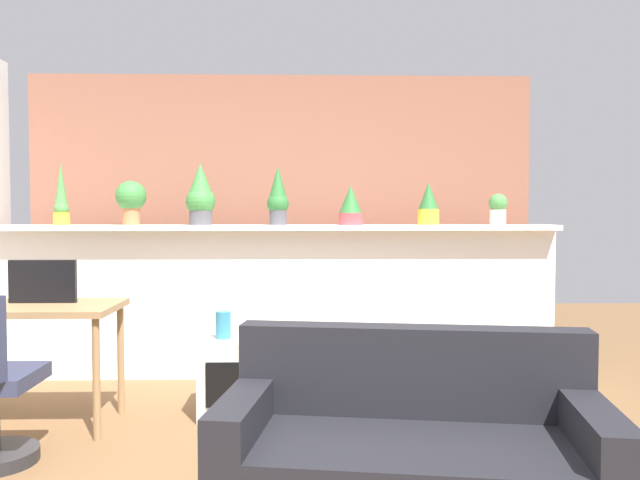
{
  "coord_description": "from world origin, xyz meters",
  "views": [
    {
      "loc": [
        0.18,
        -3.14,
        1.32
      ],
      "look_at": [
        0.3,
        1.18,
        1.13
      ],
      "focal_mm": 36.46,
      "sensor_mm": 36.0,
      "label": 1
    }
  ],
  "objects": [
    {
      "name": "plant_shelf",
      "position": [
        0.0,
        1.96,
        1.19
      ],
      "size": [
        4.35,
        0.36,
        0.04
      ],
      "primitive_type": "cube",
      "color": "white",
      "rests_on": "divider_wall"
    },
    {
      "name": "tv_monitor",
      "position": [
        -1.43,
        0.91,
        0.88
      ],
      "size": [
        0.41,
        0.04,
        0.27
      ],
      "primitive_type": "cube",
      "color": "black",
      "rests_on": "desk"
    },
    {
      "name": "brick_wall_behind",
      "position": [
        0.0,
        2.6,
        1.25
      ],
      "size": [
        4.35,
        0.1,
        2.5
      ],
      "primitive_type": "cube",
      "color": "#935B47",
      "rests_on": "ground"
    },
    {
      "name": "desk",
      "position": [
        -1.51,
        0.83,
        0.67
      ],
      "size": [
        1.1,
        0.6,
        0.75
      ],
      "color": "#99754C",
      "rests_on": "ground"
    },
    {
      "name": "potted_plant_0",
      "position": [
        -1.7,
        1.98,
        1.42
      ],
      "size": [
        0.12,
        0.12,
        0.49
      ],
      "color": "gold",
      "rests_on": "plant_shelf"
    },
    {
      "name": "potted_plant_4",
      "position": [
        0.55,
        1.92,
        1.36
      ],
      "size": [
        0.19,
        0.19,
        0.31
      ],
      "color": "#B7474C",
      "rests_on": "plant_shelf"
    },
    {
      "name": "ground_plane",
      "position": [
        0.0,
        0.0,
        0.0
      ],
      "size": [
        12.0,
        12.0,
        0.0
      ],
      "primitive_type": "plane",
      "color": "brown"
    },
    {
      "name": "side_cube_shelf",
      "position": [
        -0.28,
        1.02,
        0.25
      ],
      "size": [
        0.4,
        0.41,
        0.5
      ],
      "color": "silver",
      "rests_on": "ground"
    },
    {
      "name": "potted_plant_3",
      "position": [
        -0.01,
        1.96,
        1.43
      ],
      "size": [
        0.17,
        0.17,
        0.46
      ],
      "color": "#4C4C51",
      "rests_on": "plant_shelf"
    },
    {
      "name": "vase_on_shelf",
      "position": [
        -0.33,
        1.02,
        0.59
      ],
      "size": [
        0.1,
        0.1,
        0.18
      ],
      "primitive_type": "cylinder",
      "color": "teal",
      "rests_on": "side_cube_shelf"
    },
    {
      "name": "couch",
      "position": [
        0.63,
        -0.5,
        0.28
      ],
      "size": [
        1.66,
        0.99,
        0.8
      ],
      "color": "black",
      "rests_on": "ground"
    },
    {
      "name": "potted_plant_6",
      "position": [
        1.73,
        1.98,
        1.34
      ],
      "size": [
        0.15,
        0.15,
        0.25
      ],
      "color": "silver",
      "rests_on": "plant_shelf"
    },
    {
      "name": "divider_wall",
      "position": [
        0.0,
        2.0,
        0.59
      ],
      "size": [
        4.35,
        0.16,
        1.17
      ],
      "primitive_type": "cube",
      "color": "white",
      "rests_on": "ground"
    },
    {
      "name": "potted_plant_1",
      "position": [
        -1.16,
        1.99,
        1.41
      ],
      "size": [
        0.24,
        0.24,
        0.35
      ],
      "color": "#C66B42",
      "rests_on": "plant_shelf"
    },
    {
      "name": "potted_plant_2",
      "position": [
        -0.62,
        1.97,
        1.44
      ],
      "size": [
        0.23,
        0.23,
        0.48
      ],
      "color": "#4C4C51",
      "rests_on": "plant_shelf"
    },
    {
      "name": "potted_plant_5",
      "position": [
        1.18,
        1.99,
        1.37
      ],
      "size": [
        0.17,
        0.17,
        0.34
      ],
      "color": "gold",
      "rests_on": "plant_shelf"
    }
  ]
}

